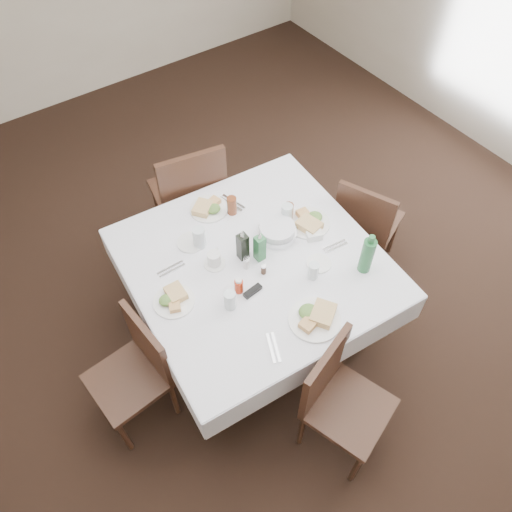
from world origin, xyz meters
The scene contains 33 objects.
ground_plane centered at (0.00, 0.00, 0.00)m, with size 7.00×7.00×0.00m, color black.
room_shell centered at (0.00, 0.00, 1.71)m, with size 6.04×7.04×2.80m.
dining_table centered at (0.00, 0.05, 0.69)m, with size 1.59×1.59×0.76m.
chair_north centered at (0.06, 0.95, 0.59)m, with size 0.57×0.57×1.03m.
chair_south centered at (-0.05, -0.83, 0.51)m, with size 0.54×0.54×0.90m.
chair_east centered at (0.98, 0.05, 0.50)m, with size 0.55×0.55×0.88m.
chair_west centered at (-0.89, -0.02, 0.49)m, with size 0.44×0.44×0.86m.
meal_north centered at (0.00, 0.58, 0.78)m, with size 0.26×0.26×0.06m.
meal_south centered at (0.04, -0.48, 0.79)m, with size 0.30×0.30×0.06m.
meal_east centered at (0.46, 0.09, 0.79)m, with size 0.28×0.28×0.06m.
meal_west centered at (-0.55, 0.08, 0.78)m, with size 0.24×0.24×0.05m.
side_plate_a centered at (-0.25, 0.40, 0.77)m, with size 0.17×0.17×0.01m.
side_plate_b centered at (0.31, -0.20, 0.77)m, with size 0.15×0.15×0.01m.
water_n centered at (-0.20, 0.35, 0.84)m, with size 0.08×0.08×0.15m.
water_s centered at (0.21, -0.25, 0.82)m, with size 0.06×0.06×0.11m.
water_e centered at (0.36, 0.20, 0.83)m, with size 0.07×0.07×0.14m.
water_w centered at (-0.30, -0.14, 0.83)m, with size 0.07×0.07×0.13m.
iced_tea_a centered at (0.11, 0.47, 0.83)m, with size 0.06×0.06×0.13m.
iced_tea_b centered at (0.38, 0.21, 0.83)m, with size 0.06×0.06×0.13m.
bread_basket centered at (0.24, 0.14, 0.80)m, with size 0.25×0.25×0.08m.
oil_cruet_dark centered at (-0.04, 0.12, 0.87)m, with size 0.06×0.06×0.25m.
oil_cruet_green centered at (0.04, 0.05, 0.86)m, with size 0.06×0.06×0.24m.
ketchup_bottle centered at (-0.20, -0.08, 0.81)m, with size 0.05×0.05×0.11m.
salt_shaker centered at (-0.07, 0.04, 0.81)m, with size 0.04×0.04×0.09m.
pepper_shaker centered at (-0.01, -0.05, 0.80)m, with size 0.03×0.03×0.07m.
coffee_mug centered at (-0.21, 0.17, 0.81)m, with size 0.13×0.13×0.10m.
sunglasses centered at (-0.14, -0.13, 0.77)m, with size 0.12×0.05×0.03m.
green_bottle centered at (0.50, -0.38, 0.89)m, with size 0.08×0.08×0.30m.
sugar_caddy centered at (0.41, -0.02, 0.79)m, with size 0.11×0.09×0.05m.
cutlery_n centered at (0.16, 0.54, 0.77)m, with size 0.10×0.20×0.01m.
cutlery_s centered at (-0.26, -0.49, 0.77)m, with size 0.11×0.19×0.01m.
cutlery_e centered at (0.48, -0.15, 0.77)m, with size 0.17×0.06×0.01m.
cutlery_w centered at (-0.45, 0.29, 0.77)m, with size 0.17×0.04×0.01m.
Camera 1 is at (-1.07, -1.48, 3.17)m, focal length 35.00 mm.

